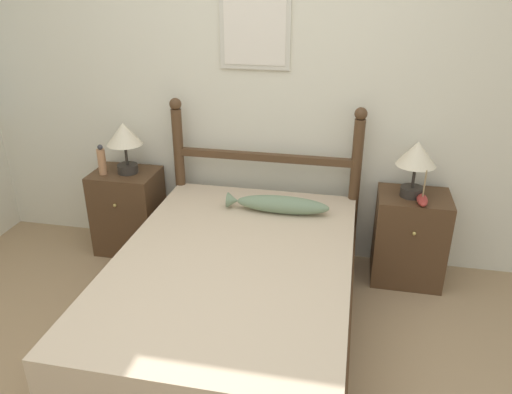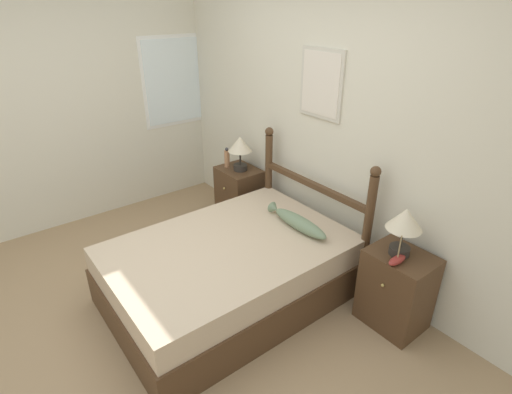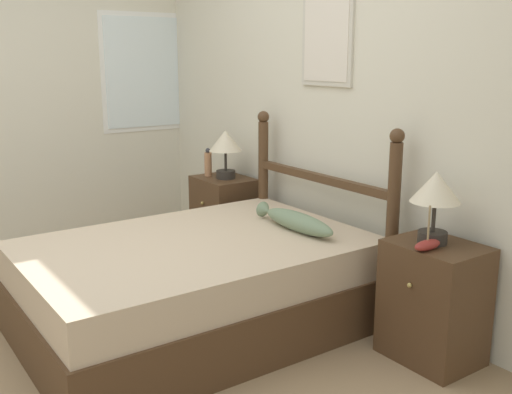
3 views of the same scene
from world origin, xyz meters
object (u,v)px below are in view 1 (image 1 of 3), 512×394
object	(u,v)px
table_lamp_right	(416,158)
fish_pillow	(279,204)
nightstand_left	(129,211)
model_boat	(422,199)
bottle	(102,161)
nightstand_right	(409,238)
bed	(234,298)
table_lamp_left	(124,138)

from	to	relation	value
table_lamp_right	fish_pillow	bearing A→B (deg)	-165.64
nightstand_left	model_boat	size ratio (longest dim) A/B	2.80
bottle	model_boat	distance (m)	2.20
nightstand_left	nightstand_right	distance (m)	2.04
model_boat	fish_pillow	bearing A→B (deg)	-173.16
nightstand_right	table_lamp_right	bearing A→B (deg)	-157.51
nightstand_left	nightstand_right	size ratio (longest dim) A/B	1.00
bed	model_boat	world-z (taller)	model_boat
nightstand_left	bottle	bearing A→B (deg)	-154.60
bottle	nightstand_right	bearing A→B (deg)	1.63
bed	nightstand_left	size ratio (longest dim) A/B	3.06
table_lamp_left	fish_pillow	size ratio (longest dim) A/B	0.56
table_lamp_left	fish_pillow	xyz separation A→B (m)	(1.14, -0.22, -0.30)
nightstand_left	model_boat	bearing A→B (deg)	-3.27
model_boat	fish_pillow	xyz separation A→B (m)	(-0.89, -0.11, -0.07)
bed	fish_pillow	distance (m)	0.70
bed	table_lamp_left	distance (m)	1.43
table_lamp_right	fish_pillow	xyz separation A→B (m)	(-0.83, -0.21, -0.30)
bottle	model_boat	bearing A→B (deg)	-1.47
nightstand_left	nightstand_right	xyz separation A→B (m)	(2.04, 0.00, 0.00)
nightstand_left	table_lamp_left	world-z (taller)	table_lamp_left
nightstand_right	table_lamp_left	world-z (taller)	table_lamp_left
bottle	fish_pillow	bearing A→B (deg)	-7.14
bed	model_boat	distance (m)	1.32
nightstand_right	nightstand_left	bearing A→B (deg)	180.00
table_lamp_right	model_boat	size ratio (longest dim) A/B	1.65
table_lamp_left	model_boat	size ratio (longest dim) A/B	1.65
fish_pillow	nightstand_left	bearing A→B (deg)	169.16
table_lamp_left	bottle	size ratio (longest dim) A/B	1.67
table_lamp_right	bed	bearing A→B (deg)	-140.51
bed	nightstand_right	distance (m)	1.31
table_lamp_left	nightstand_right	bearing A→B (deg)	0.01
table_lamp_right	model_boat	distance (m)	0.26
bottle	bed	bearing A→B (deg)	-33.70
nightstand_right	bottle	bearing A→B (deg)	-178.37
table_lamp_left	bottle	bearing A→B (deg)	-159.25
bottle	fish_pillow	xyz separation A→B (m)	(1.30, -0.16, -0.14)
bed	bottle	xyz separation A→B (m)	(-1.15, 0.77, 0.47)
fish_pillow	bottle	bearing A→B (deg)	172.86
nightstand_right	model_boat	distance (m)	0.36
nightstand_right	table_lamp_right	distance (m)	0.57
table_lamp_right	table_lamp_left	bearing A→B (deg)	179.68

